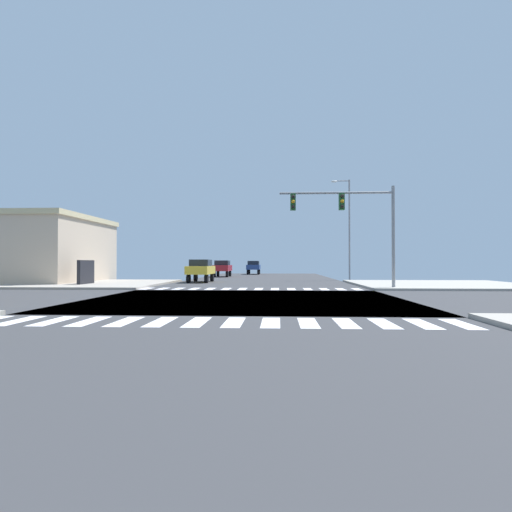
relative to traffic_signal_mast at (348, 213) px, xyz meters
The scene contains 11 objects.
ground 10.41m from the traffic_signal_mast, 127.92° to the right, with size 90.00×90.00×0.05m.
sidewalk_corner_ne 9.81m from the traffic_signal_mast, 32.65° to the left, with size 12.00×12.00×0.14m.
sidewalk_corner_nw 19.83m from the traffic_signal_mast, 165.98° to the left, with size 12.00×12.00×0.14m.
crosswalk_near 16.47m from the traffic_signal_mast, 112.17° to the right, with size 13.50×2.00×0.01m.
crosswalk_far 7.57m from the traffic_signal_mast, behind, with size 13.50×2.00×0.01m.
traffic_signal_mast is the anchor object (origin of this frame).
street_lamp 14.26m from the traffic_signal_mast, 80.99° to the left, with size 1.78×0.32×9.45m.
bank_building 26.56m from the traffic_signal_mast, 164.28° to the left, with size 14.26×10.77×5.36m.
sedan_nearside_1 34.12m from the traffic_signal_mast, 103.13° to the left, with size 1.80×4.30×1.88m.
sedan_crossing_2 14.36m from the traffic_signal_mast, 140.35° to the left, with size 1.80×4.30×1.88m.
sedan_leading_3 25.18m from the traffic_signal_mast, 115.44° to the left, with size 1.80×4.30×1.88m.
Camera 1 is at (1.45, -18.68, 1.61)m, focal length 29.63 mm.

